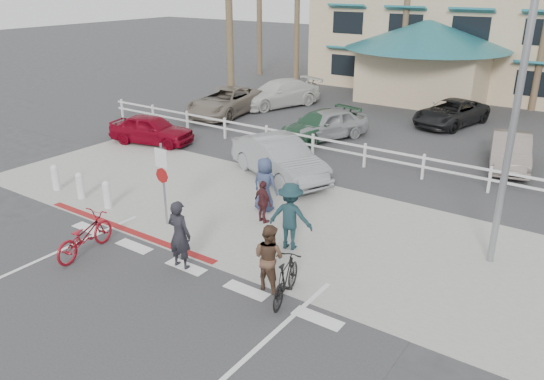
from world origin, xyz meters
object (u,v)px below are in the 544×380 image
Objects in this scene: car_red_compact at (151,129)px; car_white_sedan at (279,158)px; bike_red at (85,236)px; sign_post at (164,180)px; bike_black at (286,279)px.

car_white_sedan is at bearing -107.70° from car_red_compact.
sign_post is at bearing -111.01° from bike_red.
bike_red is 1.18× the size of bike_black.
bike_red is at bearing -157.42° from car_red_compact.
car_white_sedan is 7.35m from car_red_compact.
bike_red is (-0.47, -2.60, -0.90)m from sign_post.
bike_black is 8.18m from car_white_sedan.
sign_post reaches higher than bike_red.
bike_red reaches higher than bike_black.
sign_post is 8.95m from car_red_compact.
bike_black is at bearing -178.15° from bike_red.
car_white_sedan is (-4.70, 6.69, 0.25)m from bike_black.
bike_black is 0.45× the size of car_red_compact.
sign_post is at bearing -144.86° from car_red_compact.
sign_post reaches higher than car_red_compact.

